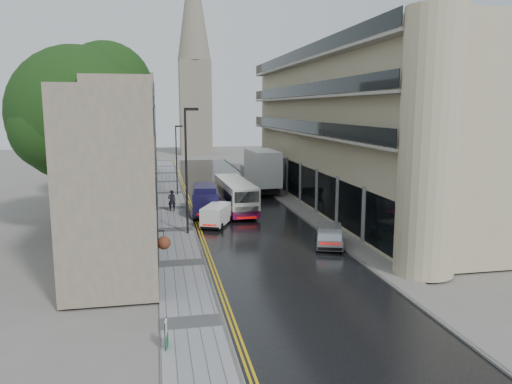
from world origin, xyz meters
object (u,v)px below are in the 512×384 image
object	(u,v)px
tree_far	(103,137)
lamp_post_far	(177,160)
silver_hatchback	(318,240)
white_van	(202,218)
pedestrian	(172,201)
lamp_post_near	(186,172)
cream_bus	(229,202)
navy_van	(194,203)
white_lorry	(254,174)
estate_sign	(166,334)
tree_near	(79,138)

from	to	relation	value
tree_far	lamp_post_far	xyz separation A→B (m)	(7.05, 1.50, -2.55)
silver_hatchback	white_van	xyz separation A→B (m)	(-6.68, 7.30, 0.12)
pedestrian	lamp_post_near	xyz separation A→B (m)	(0.87, -8.10, 3.51)
cream_bus	silver_hatchback	bearing A→B (deg)	-71.36
white_van	navy_van	xyz separation A→B (m)	(-0.41, 3.40, 0.51)
tree_far	cream_bus	bearing A→B (deg)	-42.80
white_lorry	estate_sign	distance (m)	33.81
tree_near	lamp_post_near	distance (m)	8.07
tree_far	pedestrian	distance (m)	10.74
white_lorry	lamp_post_near	distance (m)	17.05
cream_bus	navy_van	distance (m)	2.99
silver_hatchback	lamp_post_near	world-z (taller)	lamp_post_near
white_van	navy_van	bearing A→B (deg)	120.06
navy_van	pedestrian	bearing A→B (deg)	121.78
pedestrian	lamp_post_near	distance (m)	8.87
silver_hatchback	lamp_post_far	world-z (taller)	lamp_post_far
tree_near	cream_bus	size ratio (longest dim) A/B	1.41
tree_far	cream_bus	size ratio (longest dim) A/B	1.26
lamp_post_near	lamp_post_far	distance (m)	16.67
tree_far	tree_near	bearing A→B (deg)	-91.32
white_lorry	lamp_post_near	bearing A→B (deg)	-119.74
navy_van	tree_near	bearing A→B (deg)	-156.98
navy_van	lamp_post_far	bearing A→B (deg)	98.97
tree_far	pedestrian	bearing A→B (deg)	-48.46
tree_far	white_lorry	distance (m)	15.40
lamp_post_near	estate_sign	bearing A→B (deg)	-79.31
white_lorry	pedestrian	xyz separation A→B (m)	(-8.65, -6.90, -1.27)
white_lorry	white_van	bearing A→B (deg)	-118.20
tree_near	silver_hatchback	distance (m)	18.35
cream_bus	navy_van	world-z (taller)	cream_bus
cream_bus	navy_van	bearing A→B (deg)	-177.43
silver_hatchback	estate_sign	world-z (taller)	silver_hatchback
tree_near	cream_bus	bearing A→B (deg)	14.67
tree_far	white_van	xyz separation A→B (m)	(8.31, -13.71, -5.38)
navy_van	lamp_post_far	xyz separation A→B (m)	(-0.85, 11.81, 2.32)
pedestrian	navy_van	bearing A→B (deg)	111.54
cream_bus	pedestrian	xyz separation A→B (m)	(-4.64, 3.03, -0.30)
navy_van	lamp_post_far	world-z (taller)	lamp_post_far
tree_far	estate_sign	size ratio (longest dim) A/B	12.09
tree_far	silver_hatchback	distance (m)	26.39
tree_near	estate_sign	world-z (taller)	tree_near
cream_bus	lamp_post_near	distance (m)	7.08
cream_bus	tree_near	bearing A→B (deg)	-167.31
cream_bus	lamp_post_near	bearing A→B (deg)	-128.65
cream_bus	silver_hatchback	world-z (taller)	cream_bus
tree_far	white_lorry	world-z (taller)	tree_far
silver_hatchback	navy_van	world-z (taller)	navy_van
white_van	lamp_post_far	size ratio (longest dim) A/B	0.52
white_lorry	estate_sign	bearing A→B (deg)	-108.93
lamp_post_near	pedestrian	bearing A→B (deg)	112.96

